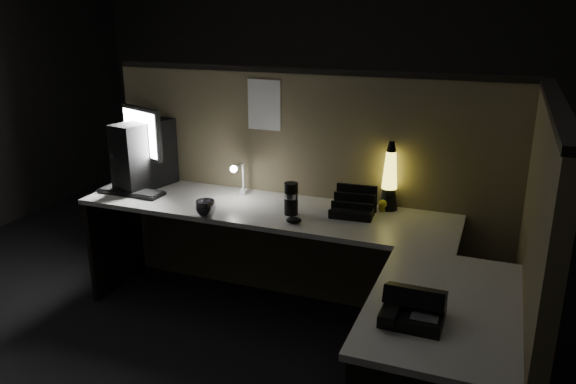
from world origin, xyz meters
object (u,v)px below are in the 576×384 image
(monitor, at_px, (142,139))
(keyboard, at_px, (131,192))
(pc_tower, at_px, (145,155))
(lava_lamp, at_px, (390,181))
(desk_phone, at_px, (413,307))

(monitor, distance_m, keyboard, 0.36)
(pc_tower, height_order, monitor, monitor)
(monitor, relative_size, lava_lamp, 1.29)
(monitor, distance_m, lava_lamp, 1.64)
(keyboard, xyz_separation_m, lava_lamp, (1.61, 0.32, 0.16))
(pc_tower, relative_size, monitor, 0.83)
(monitor, bearing_deg, keyboard, -62.17)
(lava_lamp, height_order, desk_phone, lava_lamp)
(keyboard, xyz_separation_m, desk_phone, (1.96, -0.90, 0.04))
(monitor, height_order, desk_phone, monitor)
(monitor, bearing_deg, lava_lamp, 28.12)
(monitor, relative_size, desk_phone, 2.18)
(monitor, xyz_separation_m, desk_phone, (1.97, -1.08, -0.27))
(keyboard, distance_m, desk_phone, 2.16)
(pc_tower, height_order, lava_lamp, pc_tower)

